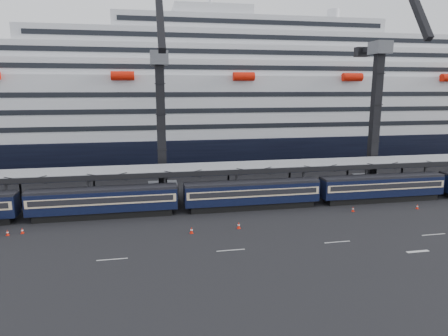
{
  "coord_description": "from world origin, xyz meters",
  "views": [
    {
      "loc": [
        -22.12,
        -42.31,
        16.59
      ],
      "look_at": [
        -12.01,
        10.0,
        5.95
      ],
      "focal_mm": 32.0,
      "sensor_mm": 36.0,
      "label": 1
    }
  ],
  "objects": [
    {
      "name": "ground",
      "position": [
        0.0,
        0.0,
        0.0
      ],
      "size": [
        260.0,
        260.0,
        0.0
      ],
      "primitive_type": "plane",
      "color": "black",
      "rests_on": "ground"
    },
    {
      "name": "lane_markings",
      "position": [
        8.15,
        -5.23,
        0.01
      ],
      "size": [
        111.0,
        4.27,
        0.02
      ],
      "color": "beige",
      "rests_on": "ground"
    },
    {
      "name": "train",
      "position": [
        -4.65,
        10.0,
        2.2
      ],
      "size": [
        133.05,
        3.0,
        4.05
      ],
      "color": "black",
      "rests_on": "ground"
    },
    {
      "name": "canopy",
      "position": [
        0.0,
        14.0,
        5.25
      ],
      "size": [
        130.0,
        6.25,
        5.53
      ],
      "color": "gray",
      "rests_on": "ground"
    },
    {
      "name": "cruise_ship",
      "position": [
        -1.08,
        45.99,
        12.34
      ],
      "size": [
        214.09,
        28.84,
        34.0
      ],
      "color": "black",
      "rests_on": "ground"
    },
    {
      "name": "crane_dark_near",
      "position": [
        -20.0,
        18.59,
        11.93
      ],
      "size": [
        4.5,
        17.75,
        35.08
      ],
      "color": "#4D5055",
      "rests_on": "ground"
    },
    {
      "name": "crane_dark_mid",
      "position": [
        15.0,
        17.59,
        13.36
      ],
      "size": [
        4.5,
        18.24,
        39.64
      ],
      "color": "#4D5055",
      "rests_on": "ground"
    },
    {
      "name": "traffic_cone_a",
      "position": [
        -36.85,
        5.46,
        0.35
      ],
      "size": [
        0.35,
        0.35,
        0.7
      ],
      "color": "red",
      "rests_on": "ground"
    },
    {
      "name": "traffic_cone_b",
      "position": [
        -38.33,
        5.07,
        0.34
      ],
      "size": [
        0.35,
        0.35,
        0.7
      ],
      "color": "red",
      "rests_on": "ground"
    },
    {
      "name": "traffic_cone_c",
      "position": [
        -17.46,
        1.74,
        0.39
      ],
      "size": [
        0.4,
        0.4,
        0.8
      ],
      "color": "red",
      "rests_on": "ground"
    },
    {
      "name": "traffic_cone_d",
      "position": [
        -11.68,
        2.31,
        0.4
      ],
      "size": [
        0.41,
        0.41,
        0.82
      ],
      "color": "red",
      "rests_on": "ground"
    },
    {
      "name": "traffic_cone_e",
      "position": [
        5.26,
        5.92,
        0.35
      ],
      "size": [
        0.36,
        0.36,
        0.71
      ],
      "color": "red",
      "rests_on": "ground"
    },
    {
      "name": "traffic_cone_f",
      "position": [
        14.77,
        5.37,
        0.34
      ],
      "size": [
        0.34,
        0.34,
        0.69
      ],
      "color": "red",
      "rests_on": "ground"
    }
  ]
}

